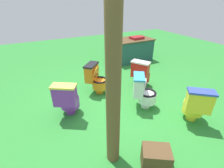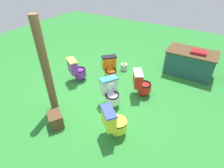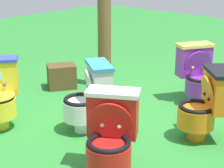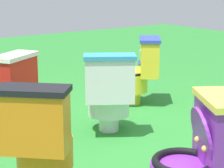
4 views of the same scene
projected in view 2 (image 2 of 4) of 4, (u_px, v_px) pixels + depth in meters
The scene contains 10 objects.
ground at pixel (100, 94), 4.98m from camera, with size 14.00×14.00×0.00m, color #2D8433.
toilet_purple at pixel (77, 70), 5.32m from camera, with size 0.60×0.63×0.73m.
toilet_white at pixel (111, 92), 4.41m from camera, with size 0.63×0.61×0.73m.
toilet_red at pixel (141, 83), 4.73m from camera, with size 0.63×0.60×0.73m.
toilet_yellow at pixel (114, 122), 3.61m from camera, with size 0.62×0.64×0.73m.
toilet_orange at pixel (110, 68), 5.38m from camera, with size 0.63×0.63×0.73m.
vendor_table at pixel (190, 62), 5.64m from camera, with size 1.46×0.86×0.85m.
wooden_post at pixel (46, 68), 3.86m from camera, with size 0.18×0.18×2.26m, color brown.
small_crate at pixel (55, 120), 3.95m from camera, with size 0.37×0.28×0.33m, color brown.
lemon_bucket at pixel (124, 67), 5.97m from camera, with size 0.22×0.22×0.28m.
Camera 2 is at (2.30, -3.19, 3.07)m, focal length 28.79 mm.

